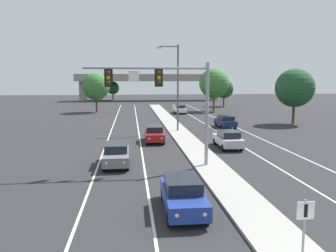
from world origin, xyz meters
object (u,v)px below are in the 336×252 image
at_px(car_oncoming_red, 154,134).
at_px(tree_far_left_b, 96,86).
at_px(car_receding_white, 180,109).
at_px(tree_far_right_a, 295,88).
at_px(car_oncoming_grey, 116,154).
at_px(tree_far_right_b, 224,89).
at_px(car_receding_navy, 225,121).
at_px(tree_far_left_a, 101,83).
at_px(overhead_signal_mast, 168,91).
at_px(car_receding_silver, 228,139).
at_px(tree_far_left_c, 113,88).
at_px(tree_far_right_c, 214,83).
at_px(street_lamp_median, 176,83).
at_px(car_oncoming_blue, 183,194).
at_px(median_sign_post, 305,222).

height_order(car_oncoming_red, tree_far_left_b, tree_far_left_b).
relative_size(car_receding_white, tree_far_right_a, 0.59).
height_order(car_oncoming_grey, tree_far_right_b, tree_far_right_b).
relative_size(car_oncoming_red, car_receding_navy, 1.00).
distance_m(tree_far_left_a, tree_far_right_b, 40.50).
bearing_deg(overhead_signal_mast, car_receding_silver, 45.53).
xyz_separation_m(tree_far_right_a, tree_far_left_c, (-27.75, 57.67, -1.39)).
bearing_deg(car_receding_navy, tree_far_right_c, 79.90).
bearing_deg(car_oncoming_grey, tree_far_left_c, 93.08).
height_order(street_lamp_median, car_oncoming_blue, street_lamp_median).
distance_m(tree_far_left_b, tree_far_right_c, 22.50).
bearing_deg(tree_far_left_c, car_receding_navy, -73.85).
xyz_separation_m(car_receding_silver, car_receding_navy, (3.36, 12.52, 0.00)).
xyz_separation_m(car_oncoming_grey, car_oncoming_red, (3.40, 8.93, 0.00)).
xyz_separation_m(car_oncoming_grey, car_receding_navy, (13.20, 17.72, 0.00)).
distance_m(car_oncoming_blue, car_oncoming_grey, 9.64).
bearing_deg(tree_far_right_b, car_oncoming_blue, -107.43).
bearing_deg(tree_far_right_c, tree_far_left_a, 123.02).
bearing_deg(overhead_signal_mast, car_oncoming_grey, 162.54).
height_order(car_oncoming_red, car_receding_navy, same).
bearing_deg(car_oncoming_grey, tree_far_right_c, 66.67).
xyz_separation_m(overhead_signal_mast, tree_far_right_b, (18.63, 51.89, -1.34)).
height_order(car_receding_navy, tree_far_left_c, tree_far_left_c).
relative_size(car_receding_silver, tree_far_left_a, 0.56).
bearing_deg(car_oncoming_grey, car_receding_navy, 53.32).
xyz_separation_m(car_receding_navy, tree_far_right_a, (10.36, 2.38, 4.20)).
distance_m(street_lamp_median, car_receding_navy, 8.84).
xyz_separation_m(car_receding_silver, tree_far_left_c, (-14.03, 72.56, 2.81)).
xyz_separation_m(car_oncoming_red, tree_far_right_a, (20.17, 11.17, 4.20)).
relative_size(car_oncoming_red, car_receding_white, 1.00).
bearing_deg(overhead_signal_mast, tree_far_left_b, 102.23).
bearing_deg(car_oncoming_grey, car_receding_silver, 27.88).
relative_size(overhead_signal_mast, tree_far_right_c, 1.03).
xyz_separation_m(car_oncoming_blue, car_receding_navy, (9.72, 26.71, 0.00)).
relative_size(street_lamp_median, tree_far_left_b, 1.34).
height_order(median_sign_post, car_oncoming_red, median_sign_post).
height_order(median_sign_post, tree_far_right_a, tree_far_right_a).
bearing_deg(tree_far_right_c, car_receding_navy, -100.10).
bearing_deg(tree_far_right_c, car_oncoming_red, -114.04).
bearing_deg(car_oncoming_grey, car_receding_white, 74.68).
bearing_deg(car_oncoming_blue, tree_far_right_b, 72.57).
distance_m(overhead_signal_mast, tree_far_left_b, 42.41).
bearing_deg(street_lamp_median, car_receding_white, 80.49).
distance_m(tree_far_left_b, tree_far_right_b, 29.53).
bearing_deg(tree_far_left_a, car_receding_white, -66.98).
bearing_deg(tree_far_right_b, tree_far_right_a, -87.54).
height_order(overhead_signal_mast, car_receding_navy, overhead_signal_mast).
height_order(car_oncoming_blue, tree_far_left_b, tree_far_left_b).
xyz_separation_m(car_receding_white, tree_far_right_b, (12.30, 14.45, 3.22)).
distance_m(car_oncoming_red, tree_far_right_c, 34.00).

